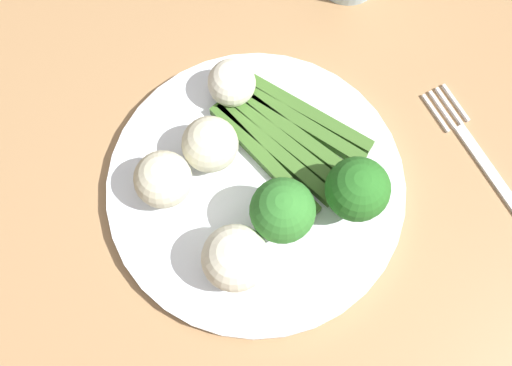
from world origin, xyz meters
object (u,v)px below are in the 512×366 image
broccoli_near_center (283,211)px  fork (479,155)px  asparagus_bundle (287,137)px  cauliflower_front_left (232,83)px  plate (256,187)px  cauliflower_front (235,258)px  cauliflower_near_fork (210,144)px  dining_table (194,253)px  broccoli_back (357,190)px  cauliflower_outer_edge (161,180)px

broccoli_near_center → fork: 0.21m
asparagus_bundle → cauliflower_front_left: cauliflower_front_left is taller
plate → cauliflower_front: size_ratio=4.79×
fork → asparagus_bundle: bearing=58.2°
plate → cauliflower_near_fork: (-0.03, 0.04, 0.03)m
dining_table → cauliflower_front: 0.16m
broccoli_near_center → broccoli_back: size_ratio=1.00×
fork → plate: bearing=70.8°
cauliflower_outer_edge → cauliflower_front: bearing=-68.2°
dining_table → cauliflower_front: bearing=-56.1°
dining_table → broccoli_near_center: size_ratio=17.59×
cauliflower_front_left → cauliflower_front: bearing=-109.6°
asparagus_bundle → cauliflower_front: 0.13m
cauliflower_near_fork → cauliflower_outer_edge: (-0.05, -0.02, 0.00)m
broccoli_near_center → cauliflower_front: size_ratio=1.20×
broccoli_back → cauliflower_front_left: size_ratio=1.52×
plate → cauliflower_front: cauliflower_front is taller
cauliflower_front → broccoli_back: bearing=7.4°
broccoli_back → fork: 0.15m
cauliflower_front_left → cauliflower_outer_edge: cauliflower_outer_edge is taller
cauliflower_front → cauliflower_outer_edge: size_ratio=1.11×
broccoli_back → cauliflower_near_fork: (-0.10, 0.09, -0.01)m
cauliflower_front → cauliflower_outer_edge: (-0.04, 0.09, -0.00)m
cauliflower_near_fork → fork: size_ratio=0.31×
plate → dining_table: bearing=-171.1°
broccoli_back → cauliflower_outer_edge: size_ratio=1.33×
cauliflower_front → dining_table: bearing=123.9°
cauliflower_front → fork: size_ratio=0.35×
fork → cauliflower_front: bearing=86.8°
dining_table → cauliflower_front: size_ratio=21.03×
cauliflower_outer_edge → broccoli_back: bearing=-25.8°
broccoli_near_center → fork: size_ratio=0.42×
asparagus_bundle → cauliflower_near_fork: bearing=-127.0°
dining_table → fork: bearing=-6.7°
cauliflower_outer_edge → cauliflower_front_left: bearing=36.7°
cauliflower_front_left → broccoli_back: bearing=-66.7°
cauliflower_front_left → fork: cauliflower_front_left is taller
broccoli_back → cauliflower_front: broccoli_back is taller
dining_table → asparagus_bundle: asparagus_bundle is taller
broccoli_back → fork: broccoli_back is taller
broccoli_near_center → cauliflower_near_fork: size_ratio=1.34×
cauliflower_near_fork → fork: (0.24, -0.09, -0.04)m
broccoli_near_center → cauliflower_outer_edge: (-0.09, 0.07, -0.01)m
plate → asparagus_bundle: 0.06m
fork → cauliflower_front_left: bearing=47.8°
dining_table → plate: size_ratio=4.39×
broccoli_near_center → cauliflower_front: broccoli_near_center is taller
cauliflower_near_fork → fork: 0.26m
broccoli_near_center → cauliflower_outer_edge: broccoli_near_center is taller
dining_table → cauliflower_front: (0.03, -0.05, 0.15)m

